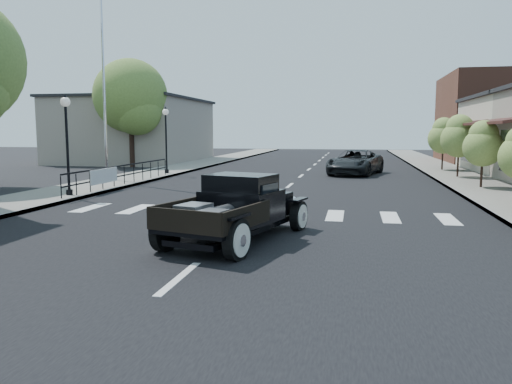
# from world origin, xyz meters

# --- Properties ---
(ground) EXTENTS (120.00, 120.00, 0.00)m
(ground) POSITION_xyz_m (0.00, 0.00, 0.00)
(ground) COLOR black
(ground) RESTS_ON ground
(road) EXTENTS (14.00, 80.00, 0.02)m
(road) POSITION_xyz_m (0.00, 15.00, 0.01)
(road) COLOR black
(road) RESTS_ON ground
(road_markings) EXTENTS (12.00, 60.00, 0.06)m
(road_markings) POSITION_xyz_m (0.00, 10.00, 0.00)
(road_markings) COLOR silver
(road_markings) RESTS_ON ground
(sidewalk_left) EXTENTS (3.00, 80.00, 0.15)m
(sidewalk_left) POSITION_xyz_m (-8.50, 15.00, 0.07)
(sidewalk_left) COLOR gray
(sidewalk_left) RESTS_ON ground
(sidewalk_right) EXTENTS (3.00, 80.00, 0.15)m
(sidewalk_right) POSITION_xyz_m (8.50, 15.00, 0.07)
(sidewalk_right) COLOR gray
(sidewalk_right) RESTS_ON ground
(low_building_left) EXTENTS (10.00, 12.00, 5.00)m
(low_building_left) POSITION_xyz_m (-15.00, 28.00, 2.50)
(low_building_left) COLOR #A69A8B
(low_building_left) RESTS_ON ground
(railing) EXTENTS (0.08, 10.00, 1.00)m
(railing) POSITION_xyz_m (-7.30, 10.00, 0.65)
(railing) COLOR black
(railing) RESTS_ON sidewalk_left
(banner) EXTENTS (0.04, 2.20, 0.60)m
(banner) POSITION_xyz_m (-7.22, 8.00, 0.45)
(banner) COLOR silver
(banner) RESTS_ON sidewalk_left
(lamp_post_b) EXTENTS (0.36, 0.36, 3.76)m
(lamp_post_b) POSITION_xyz_m (-7.60, 6.00, 2.03)
(lamp_post_b) COLOR black
(lamp_post_b) RESTS_ON sidewalk_left
(lamp_post_c) EXTENTS (0.36, 0.36, 3.76)m
(lamp_post_c) POSITION_xyz_m (-7.60, 16.00, 2.03)
(lamp_post_c) COLOR black
(lamp_post_c) RESTS_ON sidewalk_left
(flagpole) EXTENTS (0.12, 0.12, 11.12)m
(flagpole) POSITION_xyz_m (-9.20, 12.00, 5.71)
(flagpole) COLOR silver
(flagpole) RESTS_ON sidewalk_left
(big_tree_far) EXTENTS (5.13, 5.13, 7.54)m
(big_tree_far) POSITION_xyz_m (-12.50, 22.00, 3.77)
(big_tree_far) COLOR #5A7733
(big_tree_far) RESTS_ON ground
(small_tree_c) EXTENTS (1.65, 1.65, 2.75)m
(small_tree_c) POSITION_xyz_m (8.30, 11.84, 1.52)
(small_tree_c) COLOR olive
(small_tree_c) RESTS_ON sidewalk_right
(small_tree_d) EXTENTS (1.89, 1.89, 3.14)m
(small_tree_d) POSITION_xyz_m (8.30, 16.89, 1.72)
(small_tree_d) COLOR olive
(small_tree_d) RESTS_ON sidewalk_right
(small_tree_e) EXTENTS (1.86, 1.86, 3.10)m
(small_tree_e) POSITION_xyz_m (8.30, 21.69, 1.70)
(small_tree_e) COLOR olive
(small_tree_e) RESTS_ON sidewalk_right
(hotrod_pickup) EXTENTS (3.27, 4.96, 1.58)m
(hotrod_pickup) POSITION_xyz_m (0.29, 0.13, 0.79)
(hotrod_pickup) COLOR black
(hotrod_pickup) RESTS_ON ground
(second_car) EXTENTS (3.63, 5.60, 1.44)m
(second_car) POSITION_xyz_m (2.99, 18.67, 0.72)
(second_car) COLOR black
(second_car) RESTS_ON ground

